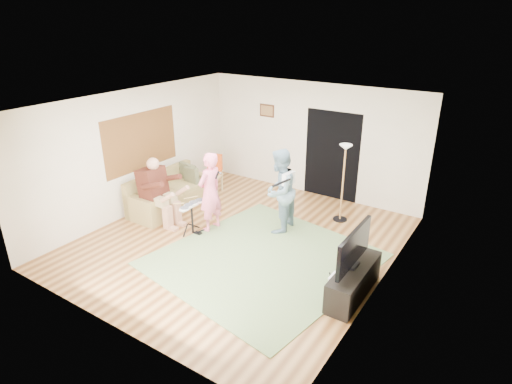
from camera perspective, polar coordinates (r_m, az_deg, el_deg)
floor at (r=8.45m, az=-2.22°, el=-6.56°), size 6.00×6.00×0.00m
walls at (r=7.87m, az=-2.36°, el=2.04°), size 5.50×6.00×2.70m
ceiling at (r=7.50m, az=-2.53°, el=11.73°), size 6.00×6.00×0.00m
window_blinds at (r=9.72m, az=-15.05°, el=6.57°), size 0.00×2.05×2.05m
doorway at (r=10.20m, az=10.07°, el=4.80°), size 2.10×0.00×2.10m
picture_frame at (r=10.78m, az=1.47°, el=10.80°), size 0.42×0.03×0.32m
area_rug at (r=7.85m, az=0.99°, el=-8.93°), size 3.88×4.00×0.02m
sofa at (r=9.97m, az=-11.62°, el=-0.52°), size 0.83×2.02×0.82m
drummer at (r=9.16m, az=-12.65°, el=-0.82°), size 0.92×0.52×1.42m
drum_kit at (r=8.72m, az=-8.50°, el=-3.67°), size 0.36×0.65×0.67m
singer at (r=8.60m, az=-6.15°, el=-0.01°), size 0.43×0.62×1.65m
microphone at (r=8.33m, az=-5.20°, el=2.28°), size 0.06×0.06×0.24m
guitarist at (r=8.51m, az=3.14°, el=0.11°), size 0.72×0.89×1.72m
guitar_held at (r=8.30m, az=4.38°, el=1.80°), size 0.21×0.61×0.26m
guitar_spare at (r=6.93m, az=10.59°, el=-12.01°), size 0.29×0.26×0.79m
torchiere_lamp at (r=9.00m, az=11.65°, el=2.96°), size 0.30×0.30×1.69m
dining_chair at (r=10.64m, az=-5.65°, el=1.72°), size 0.50×0.52×0.94m
tv_cabinet at (r=7.01m, az=12.89°, el=-11.54°), size 0.40×1.40×0.50m
television at (r=6.71m, az=12.94°, el=-7.18°), size 0.06×1.21×0.59m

